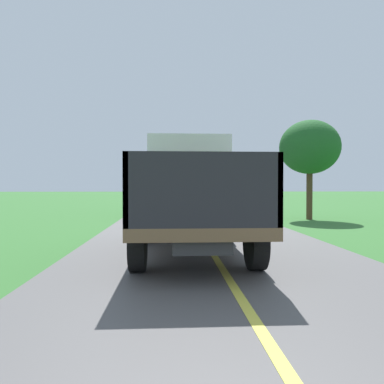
# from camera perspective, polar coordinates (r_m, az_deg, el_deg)

# --- Properties ---
(banana_truck_near) EXTENTS (2.38, 5.82, 2.80)m
(banana_truck_near) POSITION_cam_1_polar(r_m,az_deg,el_deg) (9.07, -0.34, 0.30)
(banana_truck_near) COLOR #2D2D30
(banana_truck_near) RESTS_ON road_surface
(banana_truck_far) EXTENTS (2.38, 5.81, 2.80)m
(banana_truck_far) POSITION_cam_1_polar(r_m,az_deg,el_deg) (21.62, -2.10, 0.66)
(banana_truck_far) COLOR #2D2D30
(banana_truck_far) RESTS_ON road_surface
(roadside_tree_near_left) EXTENTS (2.81, 2.81, 4.68)m
(roadside_tree_near_left) POSITION_cam_1_polar(r_m,az_deg,el_deg) (18.43, 17.61, 6.53)
(roadside_tree_near_left) COLOR #4C3823
(roadside_tree_near_left) RESTS_ON ground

